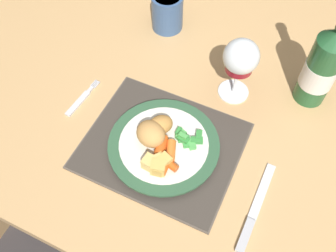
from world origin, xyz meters
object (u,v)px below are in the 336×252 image
(dinner_plate, at_px, (164,146))
(wine_glass, at_px, (241,59))
(fork, at_px, (81,100))
(bottle, at_px, (322,66))
(dining_table, at_px, (209,90))
(drinking_cup, at_px, (167,11))
(table_knife, at_px, (253,214))

(dinner_plate, height_order, wine_glass, wine_glass)
(fork, relative_size, bottle, 0.43)
(dinner_plate, relative_size, fork, 1.99)
(dinner_plate, bearing_deg, bottle, 48.65)
(dining_table, relative_size, fork, 11.35)
(wine_glass, bearing_deg, drinking_cup, 149.81)
(fork, height_order, drinking_cup, drinking_cup)
(table_knife, relative_size, wine_glass, 1.25)
(table_knife, bearing_deg, drinking_cup, 132.74)
(dining_table, xyz_separation_m, wine_glass, (0.07, -0.04, 0.19))
(wine_glass, distance_m, drinking_cup, 0.29)
(dinner_plate, xyz_separation_m, bottle, (0.25, 0.28, 0.09))
(dinner_plate, height_order, bottle, bottle)
(table_knife, height_order, wine_glass, wine_glass)
(dining_table, xyz_separation_m, table_knife, (0.21, -0.32, 0.08))
(dining_table, xyz_separation_m, dinner_plate, (-0.01, -0.26, 0.09))
(bottle, height_order, drinking_cup, bottle)
(dining_table, bearing_deg, table_knife, -55.99)
(wine_glass, bearing_deg, bottle, 21.66)
(fork, distance_m, drinking_cup, 0.34)
(dinner_plate, height_order, fork, dinner_plate)
(dinner_plate, xyz_separation_m, fork, (-0.24, 0.04, -0.01))
(fork, xyz_separation_m, wine_glass, (0.32, 0.18, 0.11))
(fork, bearing_deg, wine_glass, 29.64)
(fork, relative_size, wine_glass, 0.75)
(dinner_plate, height_order, drinking_cup, drinking_cup)
(dinner_plate, xyz_separation_m, table_knife, (0.22, -0.06, -0.01))
(dining_table, distance_m, bottle, 0.30)
(dining_table, relative_size, bottle, 4.92)
(bottle, bearing_deg, wine_glass, -158.34)
(drinking_cup, bearing_deg, dining_table, -30.34)
(drinking_cup, bearing_deg, table_knife, -47.26)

